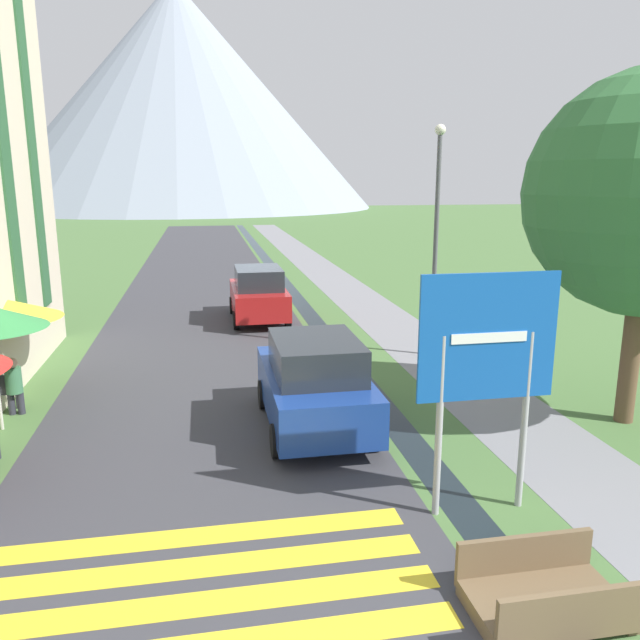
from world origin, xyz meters
The scene contains 14 objects.
ground_plane centered at (0.00, 20.00, 0.00)m, with size 160.00×160.00×0.00m, color #476B38.
road centered at (-2.50, 30.00, 0.00)m, with size 6.40×60.00×0.01m.
footpath centered at (3.60, 30.00, 0.00)m, with size 2.20×60.00×0.01m.
drainage_channel centered at (1.20, 30.00, 0.00)m, with size 0.60×60.00×0.00m.
crosswalk_marking centered at (-2.50, 3.50, 0.01)m, with size 5.44×2.54×0.01m.
mountain_distant centered at (-5.18, 99.14, 16.48)m, with size 58.59×58.59×32.97m.
road_sign centered at (1.41, 4.52, 2.32)m, with size 2.00×0.11×3.51m.
footbridge centered at (1.20, 2.30, 0.23)m, with size 1.70×1.10×0.65m.
parked_car_near centered at (-0.40, 7.96, 0.91)m, with size 1.94×3.88×1.82m.
parked_car_far centered at (-0.63, 17.43, 0.91)m, with size 1.84×3.88×1.82m.
cafe_chair_far_right centered at (-6.55, 9.87, 0.51)m, with size 0.40×0.40×0.85m.
cafe_umbrella_rear_yellow centered at (-6.69, 11.10, 1.95)m, with size 2.39×2.39×2.17m.
person_seated_far centered at (-6.29, 9.79, 0.67)m, with size 0.32×0.32×1.20m.
streetlamp centered at (3.63, 12.40, 3.53)m, with size 0.28×0.28×6.05m.
Camera 1 is at (-2.38, -3.18, 4.76)m, focal length 35.00 mm.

